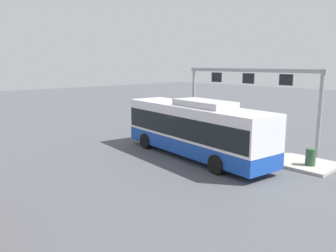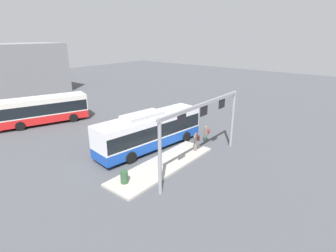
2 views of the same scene
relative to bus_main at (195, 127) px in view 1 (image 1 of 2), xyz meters
The scene contains 7 objects.
ground_plane 1.81m from the bus_main, ahead, with size 120.00×120.00×0.00m, color #4C4F54.
platform_curb 4.07m from the bus_main, 120.81° to the right, with size 10.00×2.80×0.16m, color #B2ADA3.
bus_main is the anchor object (origin of this frame).
person_boarding 4.22m from the bus_main, 63.59° to the right, with size 0.55×0.60×1.67m.
person_waiting_near 5.47m from the bus_main, 36.72° to the right, with size 0.44×0.59×1.67m.
platform_sign_gantry 5.81m from the bus_main, 89.24° to the right, with size 10.43×0.24×5.20m.
trash_bin 6.51m from the bus_main, 153.41° to the right, with size 0.52×0.52×0.90m, color #2D5133.
Camera 1 is at (-13.28, 14.66, 5.50)m, focal length 36.47 mm.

